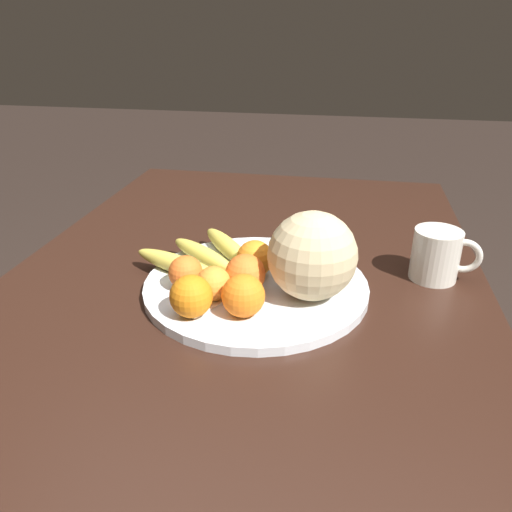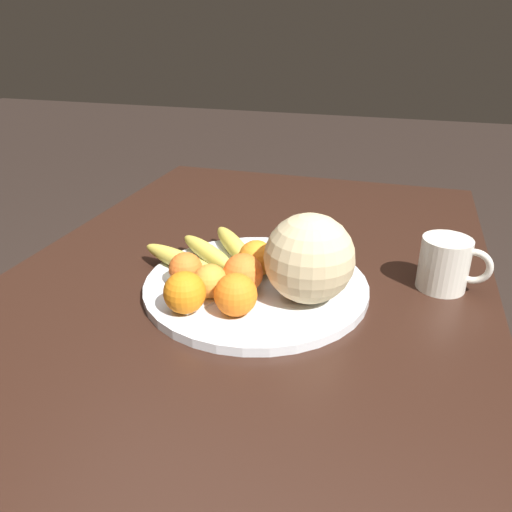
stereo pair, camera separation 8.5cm
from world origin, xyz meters
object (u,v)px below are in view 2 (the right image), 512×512
at_px(fruit_bowl, 256,285).
at_px(ceramic_mug, 446,264).
at_px(orange_back_left, 186,269).
at_px(orange_back_right, 243,273).
at_px(melon, 309,258).
at_px(orange_top_small, 256,258).
at_px(banana_bunch, 209,253).
at_px(kitchen_table, 237,336).
at_px(orange_front_left, 236,295).
at_px(orange_mid_center, 210,281).
at_px(orange_front_right, 185,292).
at_px(produce_tag, 202,303).

relative_size(fruit_bowl, ceramic_mug, 3.23).
xyz_separation_m(orange_back_left, orange_back_right, (-0.00, 0.10, 0.00)).
relative_size(melon, orange_top_small, 2.22).
xyz_separation_m(banana_bunch, ceramic_mug, (-0.05, 0.42, 0.01)).
xyz_separation_m(melon, ceramic_mug, (-0.13, 0.22, -0.04)).
relative_size(kitchen_table, ceramic_mug, 11.85).
distance_m(kitchen_table, orange_front_left, 0.18).
distance_m(kitchen_table, orange_mid_center, 0.15).
bearing_deg(kitchen_table, orange_top_small, 146.77).
relative_size(orange_front_left, ceramic_mug, 0.56).
height_order(orange_front_left, orange_back_right, same).
relative_size(kitchen_table, fruit_bowl, 3.67).
distance_m(kitchen_table, banana_bunch, 0.16).
xyz_separation_m(orange_back_right, ceramic_mug, (-0.14, 0.33, -0.00)).
relative_size(fruit_bowl, orange_back_left, 6.71).
bearing_deg(orange_front_right, orange_front_left, 101.51).
bearing_deg(ceramic_mug, orange_back_left, -71.25).
xyz_separation_m(banana_bunch, produce_tag, (0.15, 0.05, -0.02)).
xyz_separation_m(orange_front_right, orange_back_left, (-0.08, -0.04, -0.00)).
bearing_deg(orange_mid_center, fruit_bowl, 141.22).
bearing_deg(kitchen_table, ceramic_mug, 108.49).
height_order(orange_front_right, orange_mid_center, orange_front_right).
height_order(melon, orange_back_right, melon).
bearing_deg(orange_front_right, kitchen_table, 157.51).
xyz_separation_m(orange_back_left, ceramic_mug, (-0.15, 0.43, 0.00)).
xyz_separation_m(orange_front_right, orange_mid_center, (-0.05, 0.02, -0.00)).
bearing_deg(fruit_bowl, orange_front_right, -31.97).
relative_size(orange_front_right, produce_tag, 0.85).
bearing_deg(orange_mid_center, orange_back_left, -116.49).
bearing_deg(fruit_bowl, banana_bunch, -114.71).
distance_m(orange_front_left, orange_back_left, 0.13).
relative_size(orange_front_right, orange_top_small, 1.02).
xyz_separation_m(melon, orange_top_small, (-0.05, -0.10, -0.04)).
bearing_deg(kitchen_table, fruit_bowl, 113.05).
bearing_deg(orange_back_left, kitchen_table, 109.83).
relative_size(kitchen_table, orange_front_left, 21.26).
relative_size(orange_front_left, orange_back_left, 1.16).
bearing_deg(ceramic_mug, orange_top_small, -76.42).
distance_m(orange_front_left, orange_top_small, 0.13).
bearing_deg(banana_bunch, produce_tag, 144.58).
bearing_deg(ceramic_mug, orange_back_right, -66.57).
xyz_separation_m(melon, orange_mid_center, (0.04, -0.15, -0.04)).
distance_m(melon, orange_front_left, 0.13).
height_order(banana_bunch, orange_back_left, orange_back_left).
height_order(melon, ceramic_mug, melon).
relative_size(banana_bunch, orange_front_right, 3.59).
bearing_deg(orange_top_small, orange_back_right, -3.75).
height_order(banana_bunch, produce_tag, banana_bunch).
distance_m(fruit_bowl, orange_front_right, 0.15).
height_order(kitchen_table, orange_front_right, orange_front_right).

